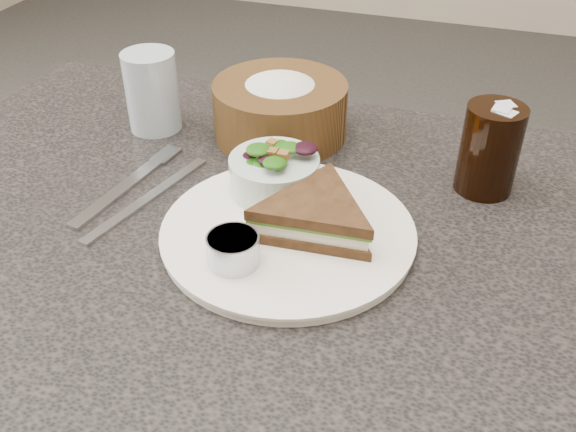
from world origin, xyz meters
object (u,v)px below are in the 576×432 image
(bread_basket, at_px, (280,101))
(salad_bowl, at_px, (274,169))
(dining_table, at_px, (262,417))
(cola_glass, at_px, (491,145))
(dinner_plate, at_px, (288,233))
(dressing_ramekin, at_px, (233,250))
(water_glass, at_px, (152,91))
(sandwich, at_px, (316,215))

(bread_basket, bearing_deg, salad_bowl, -73.31)
(dining_table, bearing_deg, cola_glass, 32.30)
(bread_basket, bearing_deg, dining_table, -79.08)
(dining_table, relative_size, cola_glass, 7.97)
(dinner_plate, relative_size, dressing_ramekin, 5.11)
(bread_basket, relative_size, water_glass, 1.66)
(sandwich, xyz_separation_m, bread_basket, (-0.12, 0.22, 0.02))
(sandwich, relative_size, cola_glass, 1.29)
(dining_table, height_order, water_glass, water_glass)
(dining_table, relative_size, water_glass, 8.70)
(dining_table, distance_m, dinner_plate, 0.38)
(dressing_ramekin, bearing_deg, water_glass, 131.41)
(salad_bowl, bearing_deg, dinner_plate, -59.38)
(dining_table, relative_size, sandwich, 6.15)
(salad_bowl, bearing_deg, sandwich, -41.55)
(bread_basket, bearing_deg, dressing_ramekin, -80.09)
(dining_table, height_order, dinner_plate, dinner_plate)
(sandwich, height_order, dressing_ramekin, sandwich)
(cola_glass, bearing_deg, salad_bowl, -156.04)
(bread_basket, xyz_separation_m, cola_glass, (0.29, -0.05, 0.01))
(dining_table, bearing_deg, bread_basket, 100.92)
(sandwich, relative_size, salad_bowl, 1.48)
(water_glass, bearing_deg, sandwich, -31.71)
(dressing_ramekin, xyz_separation_m, water_glass, (-0.24, 0.27, 0.03))
(salad_bowl, xyz_separation_m, water_glass, (-0.23, 0.12, 0.01))
(dressing_ramekin, bearing_deg, sandwich, 50.59)
(bread_basket, height_order, cola_glass, cola_glass)
(salad_bowl, xyz_separation_m, cola_glass, (0.24, 0.11, 0.02))
(dining_table, height_order, salad_bowl, salad_bowl)
(salad_bowl, bearing_deg, dining_table, -98.34)
(dressing_ramekin, bearing_deg, bread_basket, 99.91)
(dinner_plate, bearing_deg, water_glass, 144.70)
(bread_basket, relative_size, cola_glass, 1.52)
(sandwich, bearing_deg, cola_glass, 40.95)
(dining_table, xyz_separation_m, sandwich, (0.08, -0.01, 0.41))
(cola_glass, bearing_deg, sandwich, -135.13)
(dining_table, relative_size, bread_basket, 5.25)
(sandwich, height_order, bread_basket, bread_basket)
(cola_glass, distance_m, water_glass, 0.47)
(water_glass, bearing_deg, dinner_plate, -35.30)
(dining_table, distance_m, dressing_ramekin, 0.42)
(dinner_plate, relative_size, salad_bowl, 2.61)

